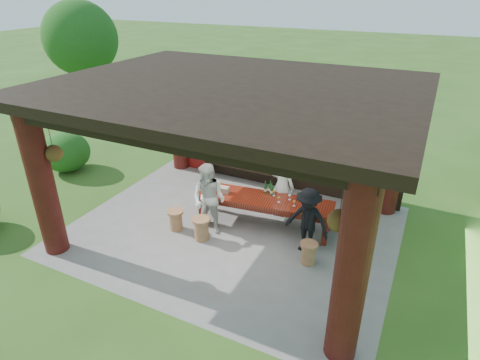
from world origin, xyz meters
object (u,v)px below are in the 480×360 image
at_px(stool_far_left, 176,219).
at_px(guest_man, 307,221).
at_px(wine_shelf, 246,147).
at_px(tasting_table, 265,203).
at_px(stool_near_left, 201,228).
at_px(host, 282,186).
at_px(napkin_basket, 224,190).
at_px(guest_woman, 209,199).
at_px(stool_near_right, 308,253).

height_order(stool_far_left, guest_man, guest_man).
relative_size(wine_shelf, tasting_table, 0.77).
bearing_deg(wine_shelf, stool_far_left, -97.42).
bearing_deg(stool_far_left, stool_near_left, -6.27).
xyz_separation_m(tasting_table, stool_far_left, (-1.83, -1.08, -0.36)).
height_order(host, napkin_basket, host).
bearing_deg(guest_man, stool_near_left, -155.84).
bearing_deg(guest_woman, stool_near_left, -90.26).
bearing_deg(guest_man, napkin_basket, 179.06).
xyz_separation_m(stool_near_right, host, (-1.19, 1.51, 0.60)).
relative_size(tasting_table, guest_woman, 1.94).
xyz_separation_m(host, napkin_basket, (-1.23, -0.73, -0.04)).
xyz_separation_m(guest_man, napkin_basket, (-2.22, 0.37, 0.06)).
distance_m(tasting_table, guest_woman, 1.34).
distance_m(stool_near_left, stool_near_right, 2.48).
distance_m(tasting_table, napkin_basket, 1.04).
bearing_deg(guest_woman, stool_far_left, -158.71).
xyz_separation_m(wine_shelf, napkin_basket, (0.42, -2.10, -0.30)).
bearing_deg(stool_near_left, host, 53.66).
bearing_deg(stool_near_left, guest_woman, 89.93).
xyz_separation_m(tasting_table, guest_woman, (-1.07, -0.78, 0.23)).
xyz_separation_m(wine_shelf, stool_far_left, (-0.39, -3.03, -0.85)).
bearing_deg(tasting_table, napkin_basket, -171.40).
distance_m(stool_far_left, guest_woman, 1.01).
bearing_deg(stool_near_right, guest_man, 115.06).
height_order(wine_shelf, stool_far_left, wine_shelf).
height_order(host, guest_woman, host).
relative_size(stool_far_left, host, 0.29).
relative_size(stool_far_left, napkin_basket, 1.95).
bearing_deg(wine_shelf, napkin_basket, -78.74).
relative_size(tasting_table, guest_man, 2.18).
relative_size(wine_shelf, stool_near_right, 5.13).
height_order(host, guest_man, host).
relative_size(stool_near_right, stool_far_left, 0.98).
bearing_deg(guest_man, wine_shelf, 145.39).
xyz_separation_m(stool_far_left, guest_woman, (0.76, 0.30, 0.59)).
xyz_separation_m(stool_near_left, stool_far_left, (-0.76, 0.08, -0.02)).
distance_m(stool_near_right, stool_far_left, 3.23).
bearing_deg(stool_far_left, stool_near_right, 2.60).
xyz_separation_m(host, guest_man, (1.00, -1.10, -0.10)).
bearing_deg(wine_shelf, stool_near_left, -83.28).
height_order(stool_near_right, napkin_basket, napkin_basket).
bearing_deg(tasting_table, guest_woman, -143.87).
xyz_separation_m(tasting_table, stool_near_right, (1.40, -0.93, -0.37)).
xyz_separation_m(host, guest_woman, (-1.28, -1.35, -0.01)).
relative_size(stool_near_left, stool_near_right, 1.11).
bearing_deg(stool_near_left, tasting_table, 47.43).
distance_m(wine_shelf, guest_woman, 2.76).
relative_size(stool_near_left, guest_woman, 0.32).
relative_size(tasting_table, stool_near_left, 6.05).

